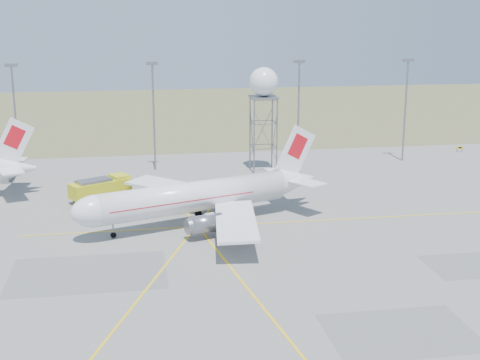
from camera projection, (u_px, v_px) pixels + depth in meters
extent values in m
plane|color=gray|center=(285.00, 317.00, 66.55)|extent=(400.00, 400.00, 0.00)
cube|color=brown|center=(178.00, 112.00, 200.37)|extent=(400.00, 120.00, 0.03)
cylinder|color=slate|center=(16.00, 122.00, 121.57)|extent=(0.36, 0.36, 20.00)
cube|color=slate|center=(11.00, 65.00, 119.06)|extent=(2.20, 0.50, 0.60)
cylinder|color=slate|center=(154.00, 118.00, 125.57)|extent=(0.36, 0.36, 20.00)
cube|color=slate|center=(152.00, 63.00, 123.06)|extent=(2.20, 0.50, 0.60)
cylinder|color=slate|center=(298.00, 114.00, 130.05)|extent=(0.36, 0.36, 20.00)
cube|color=slate|center=(300.00, 62.00, 127.54)|extent=(2.20, 0.50, 0.60)
cylinder|color=slate|center=(405.00, 112.00, 133.57)|extent=(0.36, 0.36, 20.00)
cube|color=slate|center=(408.00, 60.00, 131.06)|extent=(2.20, 0.50, 0.60)
cylinder|color=black|center=(457.00, 150.00, 144.07)|extent=(0.10, 0.10, 0.80)
cylinder|color=black|center=(462.00, 150.00, 144.26)|extent=(0.10, 0.10, 0.80)
cube|color=yellow|center=(460.00, 148.00, 144.03)|extent=(1.60, 0.15, 0.50)
cube|color=black|center=(460.00, 148.00, 143.96)|extent=(0.80, 0.03, 0.30)
cylinder|color=white|center=(193.00, 197.00, 94.39)|extent=(27.90, 13.37, 4.32)
ellipsoid|color=white|center=(96.00, 211.00, 87.83)|extent=(7.95, 6.36, 4.32)
cube|color=black|center=(86.00, 207.00, 87.06)|extent=(2.33, 2.78, 1.05)
cone|color=white|center=(295.00, 180.00, 102.39)|extent=(7.54, 6.22, 4.32)
cube|color=white|center=(296.00, 151.00, 101.27)|extent=(6.63, 2.60, 8.12)
cube|color=red|center=(297.00, 146.00, 101.18)|extent=(3.63, 1.58, 4.16)
cube|color=white|center=(280.00, 172.00, 104.93)|extent=(5.23, 6.74, 0.19)
cube|color=white|center=(305.00, 182.00, 99.07)|extent=(5.23, 6.74, 0.19)
cube|color=white|center=(176.00, 187.00, 103.66)|extent=(15.92, 15.82, 0.39)
cube|color=white|center=(236.00, 221.00, 87.17)|extent=(7.14, 17.75, 0.39)
cylinder|color=slate|center=(169.00, 201.00, 99.70)|extent=(5.10, 3.84, 2.48)
cylinder|color=slate|center=(206.00, 224.00, 89.08)|extent=(5.10, 3.84, 2.48)
cube|color=red|center=(179.00, 198.00, 93.35)|extent=(21.81, 11.26, 0.13)
cylinder|color=black|center=(113.00, 234.00, 89.73)|extent=(0.96, 0.96, 0.97)
cube|color=black|center=(207.00, 219.00, 96.29)|extent=(3.16, 6.47, 0.97)
cylinder|color=slate|center=(207.00, 216.00, 96.17)|extent=(0.33, 0.33, 1.94)
cone|color=white|center=(16.00, 169.00, 109.70)|extent=(6.86, 4.93, 4.31)
cube|color=white|center=(14.00, 142.00, 108.58)|extent=(6.90, 1.01, 8.10)
cube|color=red|center=(15.00, 137.00, 108.45)|extent=(3.73, 0.73, 4.16)
cube|color=white|center=(13.00, 161.00, 112.65)|extent=(4.02, 6.24, 0.19)
cube|color=white|center=(11.00, 171.00, 106.21)|extent=(4.02, 6.24, 0.19)
cylinder|color=slate|center=(254.00, 137.00, 123.48)|extent=(0.26, 0.26, 14.05)
cylinder|color=slate|center=(277.00, 136.00, 124.17)|extent=(0.26, 0.26, 14.05)
cylinder|color=slate|center=(272.00, 132.00, 128.30)|extent=(0.26, 0.26, 14.05)
cylinder|color=slate|center=(250.00, 133.00, 127.61)|extent=(0.26, 0.26, 14.05)
cube|color=slate|center=(264.00, 97.00, 124.16)|extent=(4.92, 4.92, 0.27)
sphere|color=white|center=(264.00, 82.00, 123.46)|extent=(5.40, 5.40, 5.40)
cube|color=gold|center=(100.00, 188.00, 106.43)|extent=(10.05, 7.56, 2.37)
cube|color=gold|center=(119.00, 179.00, 108.28)|extent=(3.73, 3.90, 1.51)
cube|color=black|center=(124.00, 178.00, 108.72)|extent=(1.46, 2.50, 1.08)
cube|color=slate|center=(94.00, 181.00, 105.43)|extent=(5.97, 4.89, 0.43)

